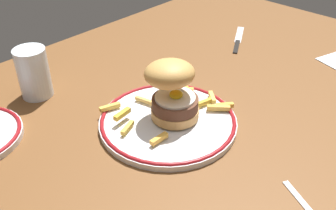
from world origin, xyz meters
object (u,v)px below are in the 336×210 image
Objects in this scene: dinner_plate at (168,121)px; water_glass at (34,76)px; knife at (238,41)px; burger at (172,88)px.

water_glass reaches higher than dinner_plate.
burger is at bearing -163.75° from knife.
knife is at bearing -17.47° from water_glass.
water_glass is 0.66× the size of knife.
dinner_plate is at bearing -171.67° from burger.
burger reaches higher than dinner_plate.
burger is 30.89cm from water_glass.
water_glass is 54.98cm from knife.
knife is (52.28, -16.46, -4.40)cm from water_glass.
dinner_plate is at bearing -67.94° from water_glass.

